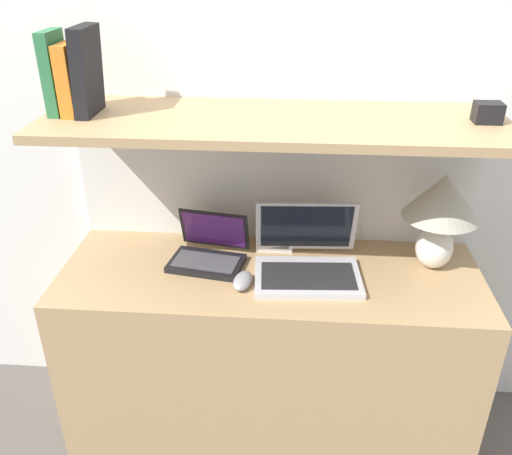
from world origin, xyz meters
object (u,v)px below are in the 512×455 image
at_px(table_lamp, 441,207).
at_px(laptop_large, 307,261).
at_px(laptop_small, 209,252).
at_px(book_green, 55,73).
at_px(router_box, 275,233).
at_px(computer_mouse, 243,281).
at_px(book_black, 87,71).
at_px(book_orange, 71,79).
at_px(shelf_gadget, 488,113).

xyz_separation_m(table_lamp, laptop_large, (-0.42, -0.07, -0.18)).
xyz_separation_m(laptop_small, book_green, (-0.44, 0.01, 0.59)).
bearing_deg(laptop_small, router_box, 25.99).
xyz_separation_m(laptop_large, laptop_small, (-0.33, 0.04, -0.01)).
relative_size(laptop_small, book_green, 1.12).
relative_size(computer_mouse, book_black, 0.45).
xyz_separation_m(laptop_small, book_orange, (-0.39, 0.01, 0.58)).
bearing_deg(computer_mouse, book_orange, 164.16).
height_order(laptop_small, book_black, book_black).
xyz_separation_m(table_lamp, shelf_gadget, (0.08, -0.02, 0.32)).
bearing_deg(computer_mouse, table_lamp, 15.01).
bearing_deg(book_green, book_black, 0.00).
distance_m(table_lamp, laptop_small, 0.78).
distance_m(laptop_small, book_black, 0.69).
xyz_separation_m(laptop_small, shelf_gadget, (0.84, 0.01, 0.50)).
relative_size(table_lamp, laptop_large, 0.93).
relative_size(table_lamp, computer_mouse, 2.89).
height_order(book_orange, book_black, book_black).
bearing_deg(book_green, shelf_gadget, 0.00).
distance_m(laptop_large, router_box, 0.19).
height_order(laptop_large, shelf_gadget, shelf_gadget).
xyz_separation_m(router_box, book_green, (-0.66, -0.10, 0.57)).
xyz_separation_m(laptop_large, book_black, (-0.68, 0.05, 0.59)).
bearing_deg(book_orange, book_green, 180.00).
distance_m(computer_mouse, shelf_gadget, 0.89).
distance_m(table_lamp, laptop_large, 0.47).
height_order(table_lamp, computer_mouse, table_lamp).
bearing_deg(shelf_gadget, table_lamp, 165.92).
bearing_deg(shelf_gadget, computer_mouse, -168.10).
relative_size(computer_mouse, book_orange, 0.55).
height_order(laptop_small, book_green, book_green).
bearing_deg(book_black, laptop_large, -4.48).
relative_size(laptop_large, laptop_small, 1.32).
relative_size(book_orange, shelf_gadget, 2.69).
relative_size(laptop_large, book_green, 1.48).
bearing_deg(book_black, book_orange, 180.00).
bearing_deg(book_orange, table_lamp, 0.98).
xyz_separation_m(book_green, shelf_gadget, (1.28, 0.00, -0.09)).
relative_size(table_lamp, book_orange, 1.60).
bearing_deg(book_black, table_lamp, 1.02).
xyz_separation_m(book_orange, shelf_gadget, (1.23, 0.00, -0.08)).
xyz_separation_m(computer_mouse, book_black, (-0.47, 0.15, 0.62)).
relative_size(book_black, shelf_gadget, 3.33).
relative_size(router_box, shelf_gadget, 1.66).
height_order(router_box, shelf_gadget, shelf_gadget).
relative_size(laptop_large, router_box, 2.80).
distance_m(laptop_large, book_black, 0.90).
bearing_deg(router_box, book_green, -171.52).
height_order(laptop_small, router_box, laptop_small).
height_order(laptop_small, shelf_gadget, shelf_gadget).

